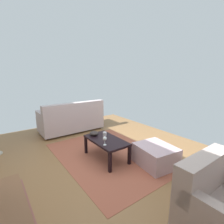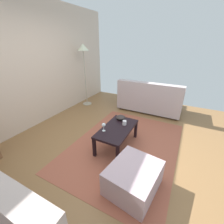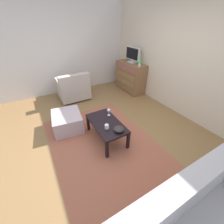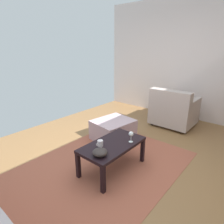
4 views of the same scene
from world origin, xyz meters
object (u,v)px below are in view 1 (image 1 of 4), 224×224
bowl_decorative (94,133)px  couch_large (72,119)px  wine_glass (105,139)px  coffee_table (106,142)px  mug (105,134)px  ottoman (155,155)px

bowl_decorative → couch_large: 1.64m
wine_glass → bowl_decorative: wine_glass is taller
coffee_table → couch_large: 1.96m
mug → couch_large: bearing=-1.2°
coffee_table → wine_glass: wine_glass is taller
coffee_table → ottoman: (-0.74, -0.60, -0.17)m
bowl_decorative → ottoman: bearing=-147.5°
bowl_decorative → couch_large: bearing=-6.8°
wine_glass → mug: (0.37, -0.24, -0.07)m
ottoman → bowl_decorative: bearing=32.5°
bowl_decorative → couch_large: (1.62, -0.19, -0.10)m
bowl_decorative → couch_large: couch_large is taller
couch_large → bowl_decorative: bearing=173.2°
wine_glass → bowl_decorative: size_ratio=0.83×
mug → bowl_decorative: same height
coffee_table → bowl_decorative: bearing=13.5°
couch_large → ottoman: size_ratio=2.50×
couch_large → ottoman: bearing=-169.7°
coffee_table → mug: (0.17, -0.08, 0.10)m
wine_glass → bowl_decorative: 0.55m
coffee_table → mug: mug is taller
mug → ottoman: 1.08m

